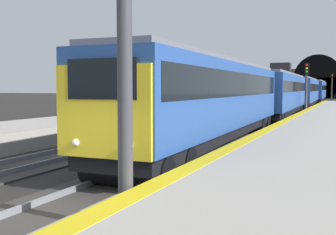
{
  "coord_description": "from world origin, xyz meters",
  "views": [
    {
      "loc": [
        -6.5,
        -5.73,
        2.73
      ],
      "look_at": [
        7.06,
        0.3,
        1.66
      ],
      "focal_mm": 44.29,
      "sensor_mm": 36.0,
      "label": 1
    }
  ],
  "objects": [
    {
      "name": "train_adjacent_platform",
      "position": [
        32.39,
        4.66,
        2.31
      ],
      "size": [
        38.14,
        3.14,
        4.96
      ],
      "rotation": [
        0.0,
        0.0,
        3.16
      ],
      "color": "maroon",
      "rests_on": "ground_plane"
    },
    {
      "name": "track_main_line",
      "position": [
        0.0,
        0.0,
        0.04
      ],
      "size": [
        160.0,
        3.15,
        0.21
      ],
      "color": "#383533",
      "rests_on": "ground_plane"
    },
    {
      "name": "platform_right_edge_strip",
      "position": [
        0.0,
        -2.37,
        0.9
      ],
      "size": [
        112.0,
        0.5,
        0.01
      ],
      "primitive_type": "cube",
      "color": "yellow",
      "rests_on": "platform_right"
    },
    {
      "name": "train_main_approaching",
      "position": [
        39.77,
        -0.0,
        2.29
      ],
      "size": [
        76.33,
        3.17,
        4.87
      ],
      "rotation": [
        0.0,
        0.0,
        3.16
      ],
      "color": "#264C99",
      "rests_on": "ground_plane"
    },
    {
      "name": "platform_right",
      "position": [
        0.0,
        -4.59,
        0.45
      ],
      "size": [
        112.0,
        4.93,
        0.9
      ],
      "primitive_type": "cube",
      "color": "#ADA89E",
      "rests_on": "ground_plane"
    },
    {
      "name": "railway_signal_mid",
      "position": [
        33.22,
        -1.91,
        3.03
      ],
      "size": [
        0.39,
        0.38,
        4.98
      ],
      "rotation": [
        0.0,
        0.0,
        3.14
      ],
      "color": "#4C4C54",
      "rests_on": "ground_plane"
    },
    {
      "name": "ground_plane",
      "position": [
        0.0,
        0.0,
        0.0
      ],
      "size": [
        320.0,
        320.0,
        0.0
      ],
      "primitive_type": "plane",
      "color": "#282623"
    },
    {
      "name": "tunnel_portal",
      "position": [
        105.58,
        2.33,
        3.82
      ],
      "size": [
        2.7,
        20.75,
        11.62
      ],
      "color": "brown",
      "rests_on": "ground_plane"
    },
    {
      "name": "railway_signal_far",
      "position": [
        84.77,
        -1.91,
        3.3
      ],
      "size": [
        0.39,
        0.38,
        5.68
      ],
      "rotation": [
        0.0,
        0.0,
        3.14
      ],
      "color": "#38383D",
      "rests_on": "ground_plane"
    }
  ]
}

